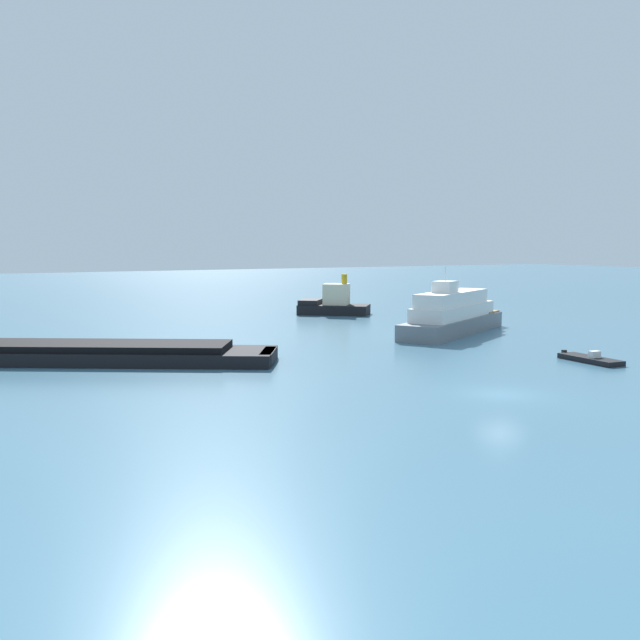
{
  "coord_description": "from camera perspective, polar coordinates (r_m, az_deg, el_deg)",
  "views": [
    {
      "loc": [
        -30.35,
        -33.36,
        8.92
      ],
      "look_at": [
        5.64,
        32.54,
        1.2
      ],
      "focal_mm": 42.53,
      "sensor_mm": 36.0,
      "label": 1
    }
  ],
  "objects": [
    {
      "name": "cargo_barge",
      "position": [
        60.46,
        -20.25,
        -2.18
      ],
      "size": [
        31.33,
        22.11,
        5.56
      ],
      "color": "black",
      "rests_on": "ground"
    },
    {
      "name": "white_riverboat",
      "position": [
        75.26,
        9.97,
        0.36
      ],
      "size": [
        17.65,
        12.6,
        6.65
      ],
      "color": "slate",
      "rests_on": "ground"
    },
    {
      "name": "tugboat",
      "position": [
        94.0,
        0.98,
        1.21
      ],
      "size": [
        9.36,
        8.83,
        5.01
      ],
      "color": "black",
      "rests_on": "ground"
    },
    {
      "name": "fishing_skiff",
      "position": [
        60.16,
        19.67,
        -2.79
      ],
      "size": [
        2.0,
        5.61,
        0.89
      ],
      "color": "black",
      "rests_on": "ground"
    },
    {
      "name": "ground_plane",
      "position": [
        45.98,
        13.45,
        -5.48
      ],
      "size": [
        400.0,
        400.0,
        0.0
      ],
      "primitive_type": "plane",
      "color": "teal"
    },
    {
      "name": "channel_buoy_red",
      "position": [
        86.68,
        12.48,
        0.36
      ],
      "size": [
        0.7,
        0.7,
        1.9
      ],
      "color": "red",
      "rests_on": "ground"
    },
    {
      "name": "small_motorboat",
      "position": [
        102.56,
        7.92,
        0.95
      ],
      "size": [
        5.37,
        4.17,
        0.91
      ],
      "color": "maroon",
      "rests_on": "ground"
    }
  ]
}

